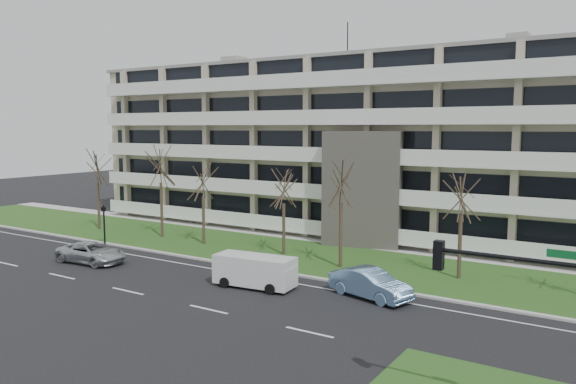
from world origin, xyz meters
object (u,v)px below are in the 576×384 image
Objects in this scene: traffic_signal at (539,317)px; pedestrian_signal at (104,220)px; silver_pickup at (91,253)px; blue_sedan at (370,284)px; white_van at (256,269)px.

traffic_signal is 35.07m from pedestrian_signal.
silver_pickup is at bearing 166.44° from traffic_signal.
blue_sedan is at bearing -19.78° from pedestrian_signal.
pedestrian_signal is (-23.16, 1.19, 1.28)m from blue_sedan.
traffic_signal is at bearing -108.26° from silver_pickup.
silver_pickup is 1.03× the size of white_van.
white_van is 16.97m from pedestrian_signal.
silver_pickup is 13.12m from white_van.
traffic_signal is 1.79× the size of pedestrian_signal.
silver_pickup is at bearing 179.41° from white_van.
white_van is (13.06, 1.22, 0.41)m from silver_pickup.
blue_sedan is at bearing -85.75° from silver_pickup.
blue_sedan is (19.52, 2.94, 0.09)m from silver_pickup.
white_van is 18.69m from traffic_signal.
pedestrian_signal is at bearing 164.19° from white_van.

